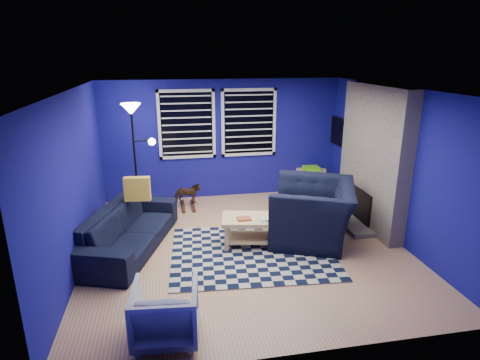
# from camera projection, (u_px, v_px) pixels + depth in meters

# --- Properties ---
(floor) EXTENTS (5.00, 5.00, 0.00)m
(floor) POSITION_uv_depth(u_px,v_px,m) (246.00, 246.00, 6.51)
(floor) COLOR tan
(floor) RESTS_ON ground
(ceiling) EXTENTS (5.00, 5.00, 0.00)m
(ceiling) POSITION_uv_depth(u_px,v_px,m) (247.00, 89.00, 5.76)
(ceiling) COLOR white
(ceiling) RESTS_ON wall_back
(wall_back) EXTENTS (5.00, 0.00, 5.00)m
(wall_back) POSITION_uv_depth(u_px,v_px,m) (223.00, 140.00, 8.48)
(wall_back) COLOR navy
(wall_back) RESTS_ON floor
(wall_left) EXTENTS (0.00, 5.00, 5.00)m
(wall_left) POSITION_uv_depth(u_px,v_px,m) (74.00, 182.00, 5.70)
(wall_left) COLOR navy
(wall_left) RESTS_ON floor
(wall_right) EXTENTS (0.00, 5.00, 5.00)m
(wall_right) POSITION_uv_depth(u_px,v_px,m) (395.00, 165.00, 6.57)
(wall_right) COLOR navy
(wall_right) RESTS_ON floor
(fireplace) EXTENTS (0.65, 2.00, 2.50)m
(fireplace) POSITION_uv_depth(u_px,v_px,m) (372.00, 161.00, 7.03)
(fireplace) COLOR gray
(fireplace) RESTS_ON floor
(window_left) EXTENTS (1.17, 0.06, 1.42)m
(window_left) POSITION_uv_depth(u_px,v_px,m) (187.00, 125.00, 8.21)
(window_left) COLOR black
(window_left) RESTS_ON wall_back
(window_right) EXTENTS (1.17, 0.06, 1.42)m
(window_right) POSITION_uv_depth(u_px,v_px,m) (249.00, 123.00, 8.43)
(window_right) COLOR black
(window_right) RESTS_ON wall_back
(tv) EXTENTS (0.07, 1.00, 0.58)m
(tv) POSITION_uv_depth(u_px,v_px,m) (342.00, 133.00, 8.39)
(tv) COLOR black
(tv) RESTS_ON wall_right
(rug) EXTENTS (2.64, 2.17, 0.02)m
(rug) POSITION_uv_depth(u_px,v_px,m) (252.00, 252.00, 6.30)
(rug) COLOR black
(rug) RESTS_ON floor
(sofa) EXTENTS (2.48, 1.59, 0.68)m
(sofa) POSITION_uv_depth(u_px,v_px,m) (129.00, 229.00, 6.34)
(sofa) COLOR black
(sofa) RESTS_ON floor
(armchair_big) EXTENTS (1.87, 1.77, 0.96)m
(armchair_big) POSITION_uv_depth(u_px,v_px,m) (313.00, 211.00, 6.66)
(armchair_big) COLOR black
(armchair_big) RESTS_ON floor
(armchair_bent) EXTENTS (0.76, 0.78, 0.65)m
(armchair_bent) POSITION_uv_depth(u_px,v_px,m) (166.00, 312.00, 4.32)
(armchair_bent) COLOR gray
(armchair_bent) RESTS_ON floor
(rocking_horse) EXTENTS (0.24, 0.52, 0.44)m
(rocking_horse) POSITION_uv_depth(u_px,v_px,m) (187.00, 194.00, 8.06)
(rocking_horse) COLOR #4D2F18
(rocking_horse) RESTS_ON floor
(coffee_table) EXTENTS (1.10, 0.76, 0.50)m
(coffee_table) POSITION_uv_depth(u_px,v_px,m) (253.00, 225.00, 6.46)
(coffee_table) COLOR #DCBD7C
(coffee_table) RESTS_ON rug
(cabinet) EXTENTS (0.76, 0.64, 0.63)m
(cabinet) POSITION_uv_depth(u_px,v_px,m) (310.00, 182.00, 8.87)
(cabinet) COLOR #DCBD7C
(cabinet) RESTS_ON floor
(floor_lamp) EXTENTS (0.58, 0.36, 2.13)m
(floor_lamp) POSITION_uv_depth(u_px,v_px,m) (133.00, 125.00, 7.32)
(floor_lamp) COLOR black
(floor_lamp) RESTS_ON floor
(throw_pillow) EXTENTS (0.43, 0.16, 0.40)m
(throw_pillow) POSITION_uv_depth(u_px,v_px,m) (137.00, 189.00, 6.56)
(throw_pillow) COLOR yellow
(throw_pillow) RESTS_ON sofa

